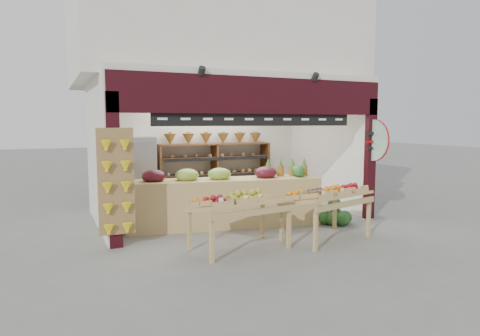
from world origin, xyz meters
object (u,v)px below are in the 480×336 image
(cardboard_stack, at_px, (166,209))
(mid_counter, at_px, (224,201))
(display_table_right, at_px, (327,195))
(watermelon_pile, at_px, (334,215))
(back_shelving, at_px, (215,159))
(display_table_left, at_px, (233,203))
(refrigerator, at_px, (141,174))

(cardboard_stack, xyz_separation_m, mid_counter, (0.93, -1.16, 0.32))
(cardboard_stack, bearing_deg, display_table_right, -51.09)
(watermelon_pile, bearing_deg, back_shelving, 115.62)
(cardboard_stack, relative_size, display_table_left, 0.58)
(refrigerator, height_order, display_table_left, refrigerator)
(display_table_left, xyz_separation_m, display_table_right, (1.82, -0.08, 0.02))
(refrigerator, relative_size, watermelon_pile, 2.54)
(display_table_left, distance_m, display_table_right, 1.83)
(display_table_left, relative_size, display_table_right, 0.95)
(cardboard_stack, bearing_deg, mid_counter, -51.33)
(display_table_right, distance_m, watermelon_pile, 1.39)
(mid_counter, relative_size, display_table_right, 2.24)
(back_shelving, relative_size, display_table_right, 1.68)
(cardboard_stack, bearing_deg, display_table_left, -80.58)
(back_shelving, distance_m, display_table_left, 4.14)
(back_shelving, bearing_deg, refrigerator, -177.24)
(back_shelving, height_order, display_table_left, back_shelving)
(display_table_left, xyz_separation_m, watermelon_pile, (2.68, 0.82, -0.61))
(back_shelving, distance_m, mid_counter, 2.55)
(mid_counter, bearing_deg, display_table_left, -106.73)
(back_shelving, bearing_deg, cardboard_stack, -143.71)
(cardboard_stack, height_order, watermelon_pile, cardboard_stack)
(cardboard_stack, bearing_deg, refrigerator, 105.43)
(cardboard_stack, xyz_separation_m, watermelon_pile, (3.14, -1.92, -0.04))
(refrigerator, distance_m, display_table_left, 3.93)
(display_table_right, bearing_deg, display_table_left, 177.48)
(mid_counter, height_order, display_table_right, mid_counter)
(display_table_right, bearing_deg, back_shelving, 99.06)
(watermelon_pile, bearing_deg, display_table_right, -133.42)
(mid_counter, xyz_separation_m, display_table_right, (1.35, -1.66, 0.27))
(refrigerator, height_order, mid_counter, refrigerator)
(display_table_left, relative_size, watermelon_pile, 2.42)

